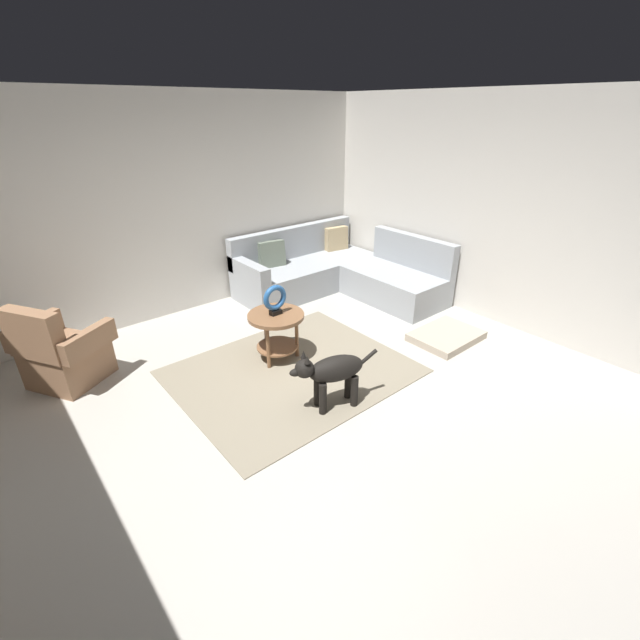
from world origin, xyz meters
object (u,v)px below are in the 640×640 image
Objects in this scene: dog at (332,372)px; sectional_couch at (338,273)px; torus_sculpture at (275,299)px; dog_toy_ball at (308,367)px; side_table at (276,325)px; armchair at (62,354)px; dog_bed_mat at (446,336)px.

sectional_couch is at bearing -25.24° from dog.
dog_toy_ball is (0.10, -0.41, -0.67)m from torus_sculpture.
dog is at bearing -96.33° from side_table.
sectional_couch is 2.74× the size of dog.
armchair reaches higher than dog_bed_mat.
torus_sculpture is 1.08m from dog.
armchair is 11.07× the size of dog_toy_ball.
torus_sculpture reaches higher than side_table.
dog is at bearing -133.28° from sectional_couch.
dog is (-0.11, -1.02, -0.33)m from torus_sculpture.
sectional_couch reaches higher than dog_toy_ball.
side_table is 0.73× the size of dog.
dog_bed_mat is 1.77m from dog_toy_ball.
side_table is 2.05m from dog_bed_mat.
torus_sculpture is (1.88, -0.98, 0.39)m from armchair.
torus_sculpture is (-0.00, 0.00, 0.29)m from side_table.
sectional_couch is 1.96m from dog_bed_mat.
torus_sculpture is 2.13m from dog_bed_mat.
armchair is 2.12m from side_table.
armchair is 1.21× the size of dog.
sectional_couch and armchair have the same top height.
dog_toy_ball is at bearing -1.09° from dog.
dog_bed_mat is at bearing 31.19° from armchair.
armchair is 2.67m from dog.
torus_sculpture is 3.63× the size of dog_toy_ball.
side_table is 0.56m from dog_toy_ball.
torus_sculpture reaches higher than dog_bed_mat.
side_table is 6.67× the size of dog_toy_ball.
dog_toy_ball is (1.98, -1.39, -0.28)m from armchair.
armchair is 2.43m from dog_toy_ball.
armchair reaches higher than torus_sculpture.
armchair is at bearing 144.94° from dog_toy_ball.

